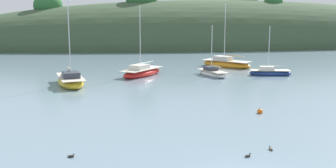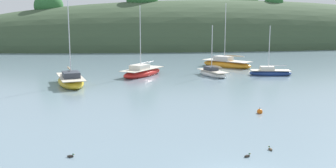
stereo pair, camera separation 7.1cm
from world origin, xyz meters
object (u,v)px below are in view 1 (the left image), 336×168
at_px(mooring_buoy_outer, 260,112).
at_px(duck_lead, 71,156).
at_px(sailboat_grey_yawl, 270,72).
at_px(sailboat_black_sloop, 226,64).
at_px(sailboat_blue_center, 71,81).
at_px(sailboat_yellow_far, 212,73).
at_px(sailboat_white_near, 142,72).
at_px(duck_trailing, 248,156).
at_px(duck_lone_right, 271,149).

distance_m(mooring_buoy_outer, duck_lead, 15.75).
distance_m(sailboat_grey_yawl, sailboat_black_sloop, 9.42).
relative_size(sailboat_blue_center, duck_lead, 25.04).
bearing_deg(sailboat_blue_center, sailboat_yellow_far, 12.52).
bearing_deg(sailboat_white_near, sailboat_yellow_far, -10.36).
relative_size(sailboat_white_near, sailboat_blue_center, 0.85).
bearing_deg(mooring_buoy_outer, duck_trailing, -116.34).
relative_size(sailboat_grey_yawl, mooring_buoy_outer, 12.03).
relative_size(sailboat_black_sloop, mooring_buoy_outer, 17.92).
bearing_deg(sailboat_white_near, sailboat_blue_center, -147.22).
height_order(sailboat_yellow_far, duck_lone_right, sailboat_yellow_far).
xyz_separation_m(sailboat_white_near, duck_lead, (-6.79, -28.52, -0.39)).
bearing_deg(sailboat_grey_yawl, sailboat_black_sloop, 108.17).
bearing_deg(duck_trailing, duck_lead, 170.58).
height_order(sailboat_white_near, mooring_buoy_outer, sailboat_white_near).
distance_m(duck_trailing, duck_lone_right, 1.88).
distance_m(sailboat_white_near, duck_lone_right, 29.56).
xyz_separation_m(sailboat_white_near, sailboat_yellow_far, (8.82, -1.61, -0.09)).
height_order(sailboat_white_near, sailboat_grey_yawl, sailboat_white_near).
bearing_deg(sailboat_black_sloop, sailboat_grey_yawl, -71.83).
bearing_deg(duck_lead, duck_lone_right, -3.74).
height_order(sailboat_white_near, duck_lone_right, sailboat_white_near).
bearing_deg(sailboat_black_sloop, sailboat_blue_center, -150.86).
xyz_separation_m(sailboat_blue_center, sailboat_yellow_far, (17.28, 3.84, -0.11)).
xyz_separation_m(sailboat_white_near, sailboat_black_sloop, (13.37, 6.72, 0.03)).
bearing_deg(duck_lone_right, sailboat_black_sloop, 75.83).
bearing_deg(sailboat_white_near, mooring_buoy_outer, -71.42).
distance_m(sailboat_black_sloop, duck_trailing, 38.34).
bearing_deg(sailboat_black_sloop, duck_trailing, -106.31).
bearing_deg(duck_lead, sailboat_blue_center, 94.14).
xyz_separation_m(sailboat_blue_center, sailboat_grey_yawl, (24.76, 3.22, -0.12)).
distance_m(sailboat_blue_center, duck_trailing, 27.00).
height_order(sailboat_yellow_far, duck_trailing, sailboat_yellow_far).
bearing_deg(sailboat_yellow_far, sailboat_grey_yawl, -4.68).
height_order(sailboat_blue_center, sailboat_grey_yawl, sailboat_blue_center).
distance_m(sailboat_yellow_far, duck_lead, 31.11).
distance_m(sailboat_blue_center, duck_lone_right, 27.00).
relative_size(duck_trailing, duck_lone_right, 0.99).
bearing_deg(mooring_buoy_outer, sailboat_blue_center, 134.90).
relative_size(sailboat_white_near, sailboat_black_sloop, 0.94).
relative_size(sailboat_grey_yawl, duck_lone_right, 15.26).
bearing_deg(duck_lone_right, mooring_buoy_outer, 71.24).
distance_m(duck_trailing, duck_lead, 9.52).
height_order(sailboat_grey_yawl, duck_lead, sailboat_grey_yawl).
bearing_deg(duck_lone_right, duck_lead, 176.26).
bearing_deg(sailboat_blue_center, duck_lone_right, -61.82).
xyz_separation_m(sailboat_white_near, duck_lone_right, (4.29, -29.24, -0.39)).
xyz_separation_m(mooring_buoy_outer, duck_trailing, (-4.47, -9.04, -0.07)).
distance_m(sailboat_white_near, sailboat_blue_center, 10.06).
bearing_deg(duck_trailing, duck_lone_right, 26.28).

